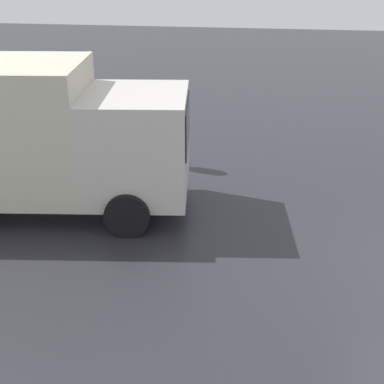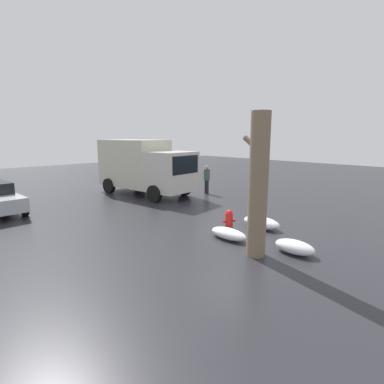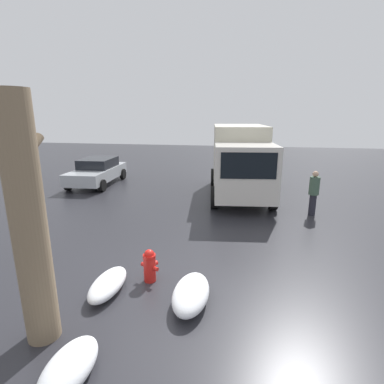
% 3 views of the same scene
% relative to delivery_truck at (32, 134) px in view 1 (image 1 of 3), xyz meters
% --- Properties ---
extents(delivery_truck, '(6.35, 3.15, 3.18)m').
position_rel_delivery_truck_xyz_m(delivery_truck, '(0.00, 0.00, 0.00)').
color(delivery_truck, beige).
rests_on(delivery_truck, ground_plane).
extents(pedestrian, '(0.37, 0.37, 1.69)m').
position_rel_delivery_truck_xyz_m(pedestrian, '(-2.40, -2.79, -0.78)').
color(pedestrian, '#23232D').
rests_on(pedestrian, ground_plane).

